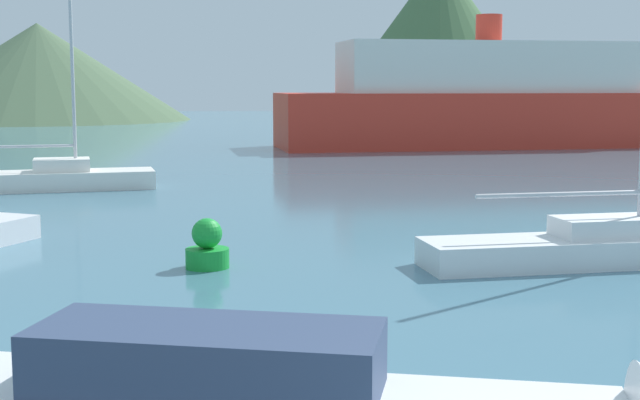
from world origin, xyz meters
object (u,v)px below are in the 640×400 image
object	(u,v)px
ferry_distant	(487,101)
buoy_marker	(207,247)
sailboat_outer	(612,245)
sailboat_middle	(62,176)

from	to	relation	value
ferry_distant	buoy_marker	distance (m)	37.43
sailboat_outer	sailboat_middle	bearing A→B (deg)	127.59
sailboat_outer	ferry_distant	bearing A→B (deg)	72.17
sailboat_middle	sailboat_outer	size ratio (longest dim) A/B	1.31
sailboat_middle	ferry_distant	size ratio (longest dim) A/B	0.42
sailboat_middle	sailboat_outer	world-z (taller)	sailboat_middle
sailboat_outer	buoy_marker	bearing A→B (deg)	171.57
sailboat_middle	buoy_marker	size ratio (longest dim) A/B	10.56
sailboat_middle	ferry_distant	world-z (taller)	sailboat_middle
sailboat_outer	buoy_marker	xyz separation A→B (m)	(-8.34, 0.20, 0.03)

